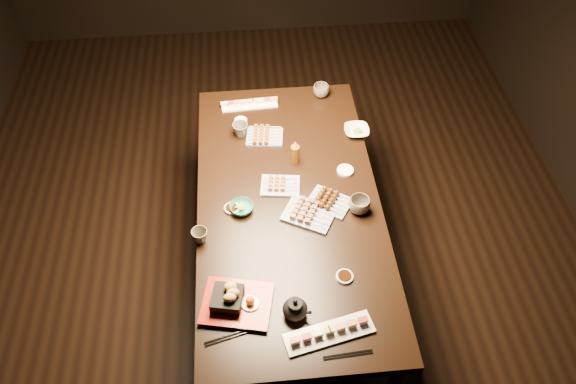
% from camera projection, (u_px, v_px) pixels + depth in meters
% --- Properties ---
extents(ground, '(5.00, 5.00, 0.00)m').
position_uv_depth(ground, '(273.00, 254.00, 3.47)').
color(ground, black).
rests_on(ground, ground).
extents(dining_table, '(1.17, 1.92, 0.75)m').
position_uv_depth(dining_table, '(289.00, 247.00, 3.05)').
color(dining_table, black).
rests_on(dining_table, ground).
extents(sushi_platter_near, '(0.39, 0.18, 0.05)m').
position_uv_depth(sushi_platter_near, '(329.00, 331.00, 2.28)').
color(sushi_platter_near, white).
rests_on(sushi_platter_near, dining_table).
extents(sushi_platter_far, '(0.33, 0.11, 0.04)m').
position_uv_depth(sushi_platter_far, '(249.00, 103.00, 3.24)').
color(sushi_platter_far, white).
rests_on(sushi_platter_far, dining_table).
extents(yakitori_plate_center, '(0.21, 0.17, 0.05)m').
position_uv_depth(yakitori_plate_center, '(280.00, 183.00, 2.82)').
color(yakitori_plate_center, '#828EB6').
rests_on(yakitori_plate_center, dining_table).
extents(yakitori_plate_right, '(0.29, 0.26, 0.06)m').
position_uv_depth(yakitori_plate_right, '(309.00, 211.00, 2.69)').
color(yakitori_plate_right, '#828EB6').
rests_on(yakitori_plate_right, dining_table).
extents(yakitori_plate_left, '(0.21, 0.17, 0.05)m').
position_uv_depth(yakitori_plate_left, '(264.00, 134.00, 3.06)').
color(yakitori_plate_left, '#828EB6').
rests_on(yakitori_plate_left, dining_table).
extents(tsukune_plate, '(0.25, 0.24, 0.05)m').
position_uv_depth(tsukune_plate, '(330.00, 200.00, 2.74)').
color(tsukune_plate, '#828EB6').
rests_on(tsukune_plate, dining_table).
extents(edamame_bowl_green, '(0.12, 0.12, 0.04)m').
position_uv_depth(edamame_bowl_green, '(242.00, 208.00, 2.72)').
color(edamame_bowl_green, '#2C876C').
rests_on(edamame_bowl_green, dining_table).
extents(edamame_bowl_cream, '(0.14, 0.14, 0.03)m').
position_uv_depth(edamame_bowl_cream, '(356.00, 131.00, 3.09)').
color(edamame_bowl_cream, beige).
rests_on(edamame_bowl_cream, dining_table).
extents(tempura_tray, '(0.33, 0.29, 0.11)m').
position_uv_depth(tempura_tray, '(236.00, 299.00, 2.35)').
color(tempura_tray, black).
rests_on(tempura_tray, dining_table).
extents(teacup_near_left, '(0.10, 0.10, 0.07)m').
position_uv_depth(teacup_near_left, '(200.00, 236.00, 2.59)').
color(teacup_near_left, '#50483D').
rests_on(teacup_near_left, dining_table).
extents(teacup_mid_right, '(0.12, 0.12, 0.08)m').
position_uv_depth(teacup_mid_right, '(359.00, 205.00, 2.70)').
color(teacup_mid_right, '#50483D').
rests_on(teacup_mid_right, dining_table).
extents(teacup_far_left, '(0.12, 0.12, 0.08)m').
position_uv_depth(teacup_far_left, '(240.00, 130.00, 3.06)').
color(teacup_far_left, '#50483D').
rests_on(teacup_far_left, dining_table).
extents(teacup_far_right, '(0.11, 0.11, 0.07)m').
position_uv_depth(teacup_far_right, '(321.00, 91.00, 3.29)').
color(teacup_far_right, '#50483D').
rests_on(teacup_far_right, dining_table).
extents(teapot, '(0.17, 0.17, 0.11)m').
position_uv_depth(teapot, '(295.00, 307.00, 2.32)').
color(teapot, black).
rests_on(teapot, dining_table).
extents(condiment_bottle, '(0.06, 0.06, 0.14)m').
position_uv_depth(condiment_bottle, '(295.00, 152.00, 2.90)').
color(condiment_bottle, brown).
rests_on(condiment_bottle, dining_table).
extents(sauce_dish_west, '(0.09, 0.09, 0.01)m').
position_uv_depth(sauce_dish_west, '(232.00, 209.00, 2.73)').
color(sauce_dish_west, white).
rests_on(sauce_dish_west, dining_table).
extents(sauce_dish_east, '(0.11, 0.11, 0.02)m').
position_uv_depth(sauce_dish_east, '(345.00, 171.00, 2.90)').
color(sauce_dish_east, white).
rests_on(sauce_dish_east, dining_table).
extents(sauce_dish_se, '(0.09, 0.09, 0.01)m').
position_uv_depth(sauce_dish_se, '(345.00, 277.00, 2.47)').
color(sauce_dish_se, white).
rests_on(sauce_dish_se, dining_table).
extents(sauce_dish_nw, '(0.09, 0.09, 0.01)m').
position_uv_depth(sauce_dish_nw, '(241.00, 121.00, 3.16)').
color(sauce_dish_nw, white).
rests_on(sauce_dish_nw, dining_table).
extents(chopsticks_near, '(0.24, 0.08, 0.01)m').
position_uv_depth(chopsticks_near, '(233.00, 335.00, 2.29)').
color(chopsticks_near, black).
rests_on(chopsticks_near, dining_table).
extents(chopsticks_se, '(0.20, 0.03, 0.01)m').
position_uv_depth(chopsticks_se, '(348.00, 354.00, 2.24)').
color(chopsticks_se, black).
rests_on(chopsticks_se, dining_table).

